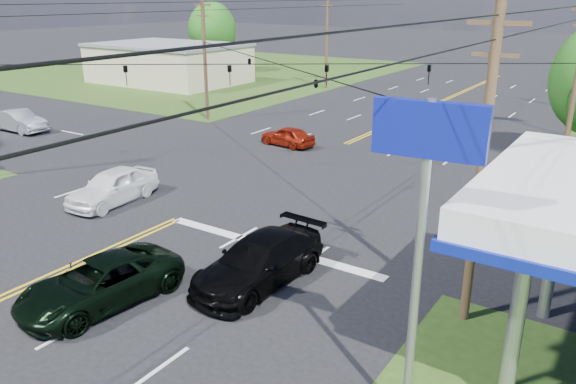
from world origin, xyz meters
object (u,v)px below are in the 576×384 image
Objects in this scene: tree_far_l at (212,30)px; pickup_white at (113,186)px; pole_se at (482,165)px; pickup_dkgreen at (100,282)px; retail_nw at (169,64)px; sedan_silver at (19,121)px; polesign_se at (425,182)px; suv_black at (259,261)px; pole_left_far at (327,38)px; pole_ne at (576,84)px; pole_nw at (205,56)px.

tree_far_l is 48.98m from pickup_white.
pole_se is 12.14m from pickup_dkgreen.
sedan_silver is at bearing -70.50° from retail_nw.
pickup_white is 0.64× the size of polesign_se.
suv_black is 0.74× the size of polesign_se.
tree_far_l is at bearing 137.66° from pole_se.
pickup_white is at bearing -110.20° from sedan_silver.
pole_left_far is 2.08× the size of pickup_white.
pole_ne is at bearing 74.61° from suv_black.
pole_left_far is (-26.00, 19.00, 0.25)m from pole_ne.
pole_se is 1.26× the size of polesign_se.
polesign_se is at bearing -41.47° from pole_nw.
pickup_dkgreen is at bearing -46.82° from pickup_white.
pole_ne is 1.78× the size of pickup_dkgreen.
sedan_silver is (10.42, -33.78, -4.40)m from tree_far_l.
pole_nw is at bearing 137.96° from suv_black.
pickup_dkgreen is 5.18m from suv_black.
pole_left_far is at bearing -16.71° from sedan_silver.
pole_nw is 29.83m from tree_far_l.
retail_nw is at bearing 144.21° from pole_se.
pole_se is 1.97× the size of sedan_silver.
pole_ne is 21.06m from suv_black.
suv_black is at bearing -41.82° from retail_nw.
tree_far_l is 35.62m from sedan_silver.
suv_black is 1.15× the size of sedan_silver.
suv_black is at bearing -47.95° from tree_far_l.
retail_nw is 39.67m from pickup_white.
pole_se is 5.24m from polesign_se.
polesign_se is at bearing -58.15° from pole_left_far.
sedan_silver is 0.64× the size of polesign_se.
pole_ne is at bearing 40.54° from pickup_white.
pickup_white is at bearing -49.16° from retail_nw.
suv_black is at bearing 56.12° from pickup_dkgreen.
pole_ne is 36.46m from sedan_silver.
tree_far_l is 1.82× the size of pickup_white.
pole_left_far reaches higher than retail_nw.
pickup_dkgreen is 1.11× the size of pickup_white.
pole_se is 1.71× the size of suv_black.
pole_se is at bearing -54.90° from pole_left_far.
pickup_white is 0.99× the size of sedan_silver.
suv_black reaches higher than sedan_silver.
pickup_dkgreen is at bearing -113.07° from pole_ne.
pole_se is 31.62m from pole_nw.
pole_ne reaches higher than retail_nw.
retail_nw is 45.02m from pole_ne.
sedan_silver is at bearing -106.08° from pole_left_far.
pole_left_far is 1.15× the size of tree_far_l.
retail_nw is 18.30m from pole_left_far.
pole_nw reaches higher than pickup_dkgreen.
tree_far_l is at bearing 134.40° from polesign_se.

